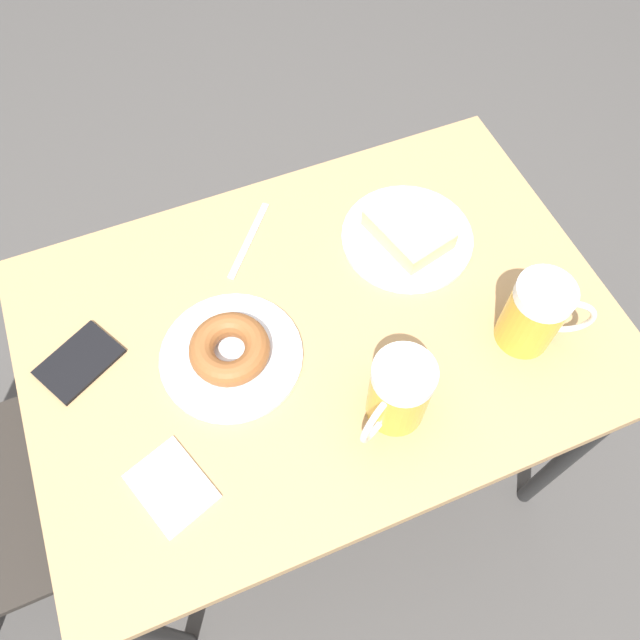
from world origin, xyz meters
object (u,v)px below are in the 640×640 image
object	(u,v)px
plate_with_donut	(230,351)
passport_near_edge	(79,362)
beer_mug_left	(398,393)
beer_mug_center	(536,314)
plate_with_cake	(408,234)
fork	(249,240)
napkin_folded	(172,486)

from	to	relation	value
plate_with_donut	passport_near_edge	bearing A→B (deg)	70.48
passport_near_edge	beer_mug_left	bearing A→B (deg)	-121.45
beer_mug_center	passport_near_edge	distance (m)	0.74
beer_mug_left	passport_near_edge	size ratio (longest dim) A/B	0.93
plate_with_cake	fork	xyz separation A→B (m)	(0.11, 0.27, -0.01)
beer_mug_left	plate_with_donut	bearing A→B (deg)	47.92
fork	plate_with_cake	bearing A→B (deg)	-111.42
plate_with_cake	plate_with_donut	size ratio (longest dim) A/B	1.02
napkin_folded	passport_near_edge	xyz separation A→B (m)	(0.25, 0.09, 0.00)
napkin_folded	fork	world-z (taller)	same
napkin_folded	fork	size ratio (longest dim) A/B	1.03
plate_with_cake	fork	bearing A→B (deg)	68.58
napkin_folded	passport_near_edge	distance (m)	0.27
beer_mug_center	passport_near_edge	size ratio (longest dim) A/B	0.93
beer_mug_left	napkin_folded	xyz separation A→B (m)	(0.02, 0.35, -0.07)
plate_with_cake	plate_with_donut	world-z (taller)	plate_with_donut
beer_mug_left	beer_mug_center	xyz separation A→B (m)	(0.04, -0.26, 0.00)
beer_mug_center	fork	size ratio (longest dim) A/B	1.00
plate_with_cake	plate_with_donut	distance (m)	0.39
beer_mug_left	beer_mug_center	size ratio (longest dim) A/B	1.00
plate_with_donut	passport_near_edge	size ratio (longest dim) A/B	1.54
plate_with_donut	beer_mug_center	world-z (taller)	beer_mug_center
beer_mug_left	plate_with_cake	bearing A→B (deg)	-29.63
plate_with_cake	beer_mug_center	world-z (taller)	beer_mug_center
fork	plate_with_donut	bearing A→B (deg)	154.08
beer_mug_left	napkin_folded	bearing A→B (deg)	87.52
beer_mug_center	plate_with_cake	bearing A→B (deg)	20.00
plate_with_donut	napkin_folded	bearing A→B (deg)	138.96
plate_with_donut	napkin_folded	xyz separation A→B (m)	(-0.17, 0.15, -0.02)
napkin_folded	beer_mug_left	bearing A→B (deg)	-92.48
beer_mug_left	napkin_folded	distance (m)	0.36
plate_with_cake	beer_mug_center	size ratio (longest dim) A/B	1.68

